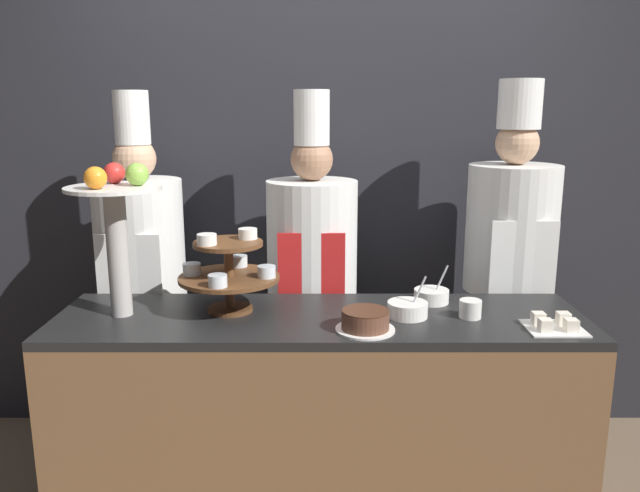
{
  "coord_description": "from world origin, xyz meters",
  "views": [
    {
      "loc": [
        0.0,
        -1.99,
        1.68
      ],
      "look_at": [
        0.0,
        0.38,
        1.15
      ],
      "focal_mm": 35.0,
      "sensor_mm": 36.0,
      "label": 1
    }
  ],
  "objects_px": {
    "chef_center_left": "(312,273)",
    "chef_center_right": "(509,262)",
    "fruit_pedestal": "(117,217)",
    "cup_white": "(470,309)",
    "serving_bowl_far": "(431,296)",
    "serving_bowl_near": "(407,309)",
    "cake_round": "(365,321)",
    "chef_left": "(142,272)",
    "cake_square_tray": "(554,324)",
    "tiered_stand": "(229,270)"
  },
  "relations": [
    {
      "from": "cake_round",
      "to": "serving_bowl_far",
      "type": "distance_m",
      "value": 0.44
    },
    {
      "from": "cake_square_tray",
      "to": "chef_center_right",
      "type": "distance_m",
      "value": 0.67
    },
    {
      "from": "cake_square_tray",
      "to": "serving_bowl_near",
      "type": "bearing_deg",
      "value": 165.08
    },
    {
      "from": "tiered_stand",
      "to": "chef_center_right",
      "type": "height_order",
      "value": "chef_center_right"
    },
    {
      "from": "cake_round",
      "to": "chef_center_left",
      "type": "xyz_separation_m",
      "value": [
        -0.2,
        0.68,
        -0.01
      ]
    },
    {
      "from": "chef_center_left",
      "to": "chef_center_right",
      "type": "relative_size",
      "value": 0.97
    },
    {
      "from": "cup_white",
      "to": "serving_bowl_far",
      "type": "distance_m",
      "value": 0.22
    },
    {
      "from": "serving_bowl_far",
      "to": "serving_bowl_near",
      "type": "bearing_deg",
      "value": -124.59
    },
    {
      "from": "chef_left",
      "to": "chef_center_right",
      "type": "xyz_separation_m",
      "value": [
        1.7,
        0.0,
        0.05
      ]
    },
    {
      "from": "serving_bowl_near",
      "to": "chef_left",
      "type": "bearing_deg",
      "value": 155.33
    },
    {
      "from": "fruit_pedestal",
      "to": "serving_bowl_far",
      "type": "bearing_deg",
      "value": 7.1
    },
    {
      "from": "tiered_stand",
      "to": "cake_round",
      "type": "xyz_separation_m",
      "value": [
        0.51,
        -0.22,
        -0.13
      ]
    },
    {
      "from": "chef_left",
      "to": "serving_bowl_far",
      "type": "bearing_deg",
      "value": -15.53
    },
    {
      "from": "cup_white",
      "to": "cake_square_tray",
      "type": "relative_size",
      "value": 0.41
    },
    {
      "from": "serving_bowl_far",
      "to": "chef_left",
      "type": "relative_size",
      "value": 0.09
    },
    {
      "from": "cake_round",
      "to": "chef_center_right",
      "type": "relative_size",
      "value": 0.12
    },
    {
      "from": "chef_left",
      "to": "chef_center_right",
      "type": "height_order",
      "value": "chef_center_right"
    },
    {
      "from": "cake_square_tray",
      "to": "chef_center_right",
      "type": "relative_size",
      "value": 0.11
    },
    {
      "from": "fruit_pedestal",
      "to": "chef_left",
      "type": "height_order",
      "value": "chef_left"
    },
    {
      "from": "cake_round",
      "to": "serving_bowl_near",
      "type": "distance_m",
      "value": 0.23
    },
    {
      "from": "cup_white",
      "to": "chef_center_right",
      "type": "height_order",
      "value": "chef_center_right"
    },
    {
      "from": "fruit_pedestal",
      "to": "chef_left",
      "type": "bearing_deg",
      "value": 97.86
    },
    {
      "from": "cake_round",
      "to": "cup_white",
      "type": "distance_m",
      "value": 0.43
    },
    {
      "from": "cake_round",
      "to": "cake_square_tray",
      "type": "distance_m",
      "value": 0.68
    },
    {
      "from": "cake_round",
      "to": "cake_square_tray",
      "type": "xyz_separation_m",
      "value": [
        0.68,
        0.01,
        -0.02
      ]
    },
    {
      "from": "cake_round",
      "to": "chef_left",
      "type": "relative_size",
      "value": 0.12
    },
    {
      "from": "tiered_stand",
      "to": "chef_left",
      "type": "relative_size",
      "value": 0.22
    },
    {
      "from": "fruit_pedestal",
      "to": "cup_white",
      "type": "height_order",
      "value": "fruit_pedestal"
    },
    {
      "from": "cup_white",
      "to": "serving_bowl_near",
      "type": "distance_m",
      "value": 0.24
    },
    {
      "from": "chef_center_right",
      "to": "cake_round",
      "type": "bearing_deg",
      "value": -136.26
    },
    {
      "from": "fruit_pedestal",
      "to": "cake_square_tray",
      "type": "bearing_deg",
      "value": -5.77
    },
    {
      "from": "chef_center_left",
      "to": "cake_round",
      "type": "bearing_deg",
      "value": -73.79
    },
    {
      "from": "cake_square_tray",
      "to": "chef_left",
      "type": "xyz_separation_m",
      "value": [
        -1.67,
        0.67,
        0.01
      ]
    },
    {
      "from": "cake_round",
      "to": "cup_white",
      "type": "bearing_deg",
      "value": 18.75
    },
    {
      "from": "serving_bowl_near",
      "to": "fruit_pedestal",
      "type": "bearing_deg",
      "value": 178.65
    },
    {
      "from": "cup_white",
      "to": "cake_square_tray",
      "type": "distance_m",
      "value": 0.3
    },
    {
      "from": "fruit_pedestal",
      "to": "cake_square_tray",
      "type": "height_order",
      "value": "fruit_pedestal"
    },
    {
      "from": "cake_round",
      "to": "fruit_pedestal",
      "type": "bearing_deg",
      "value": 169.19
    },
    {
      "from": "chef_left",
      "to": "serving_bowl_near",
      "type": "bearing_deg",
      "value": -24.67
    },
    {
      "from": "serving_bowl_far",
      "to": "cup_white",
      "type": "bearing_deg",
      "value": -58.71
    },
    {
      "from": "chef_center_right",
      "to": "tiered_stand",
      "type": "bearing_deg",
      "value": -159.22
    },
    {
      "from": "cake_round",
      "to": "cake_square_tray",
      "type": "bearing_deg",
      "value": 1.17
    },
    {
      "from": "tiered_stand",
      "to": "chef_center_right",
      "type": "distance_m",
      "value": 1.31
    },
    {
      "from": "chef_center_left",
      "to": "chef_center_right",
      "type": "distance_m",
      "value": 0.91
    },
    {
      "from": "chef_left",
      "to": "chef_center_right",
      "type": "distance_m",
      "value": 1.7
    },
    {
      "from": "tiered_stand",
      "to": "cake_square_tray",
      "type": "distance_m",
      "value": 1.22
    },
    {
      "from": "cup_white",
      "to": "serving_bowl_near",
      "type": "bearing_deg",
      "value": 177.24
    },
    {
      "from": "fruit_pedestal",
      "to": "serving_bowl_near",
      "type": "xyz_separation_m",
      "value": [
        1.09,
        -0.03,
        -0.35
      ]
    },
    {
      "from": "fruit_pedestal",
      "to": "chef_center_left",
      "type": "relative_size",
      "value": 0.33
    },
    {
      "from": "serving_bowl_far",
      "to": "chef_center_left",
      "type": "bearing_deg",
      "value": 144.07
    }
  ]
}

